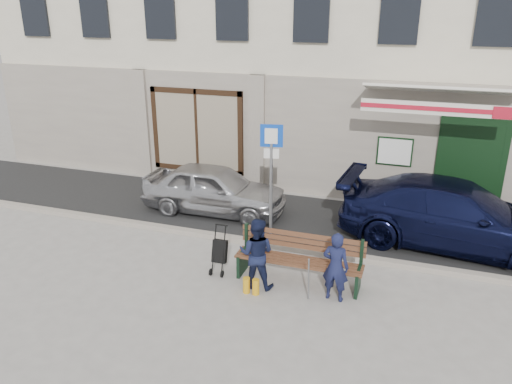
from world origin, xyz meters
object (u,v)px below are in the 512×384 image
at_px(parking_sign, 271,164).
at_px(car_silver, 214,189).
at_px(woman, 257,253).
at_px(stroller, 220,252).
at_px(car_navy, 455,215).
at_px(bench, 296,260).
at_px(man, 336,267).

bearing_deg(parking_sign, car_silver, 140.73).
height_order(parking_sign, woman, parking_sign).
bearing_deg(woman, stroller, -21.62).
height_order(car_navy, stroller, car_navy).
height_order(bench, woman, woman).
bearing_deg(car_navy, bench, 137.35).
bearing_deg(man, woman, 6.43).
relative_size(car_silver, woman, 2.66).
bearing_deg(parking_sign, stroller, -115.16).
bearing_deg(man, parking_sign, -42.86).
relative_size(woman, stroller, 1.41).
height_order(parking_sign, stroller, parking_sign).
bearing_deg(car_silver, parking_sign, -120.04).
relative_size(car_silver, stroller, 3.74).
distance_m(parking_sign, bench, 2.33).
bearing_deg(parking_sign, bench, -68.42).
xyz_separation_m(car_navy, parking_sign, (-3.86, -0.94, 1.03)).
bearing_deg(car_silver, bench, -134.22).
height_order(car_navy, man, car_navy).
xyz_separation_m(car_silver, bench, (2.81, -2.67, -0.16)).
relative_size(man, woman, 0.95).
bearing_deg(parking_sign, man, -58.08).
height_order(woman, stroller, woman).
height_order(parking_sign, bench, parking_sign).
bearing_deg(bench, parking_sign, 121.57).
relative_size(bench, stroller, 2.49).
distance_m(car_silver, woman, 3.74).
bearing_deg(car_navy, parking_sign, 108.55).
xyz_separation_m(parking_sign, stroller, (-0.48, -1.79, -1.31)).
xyz_separation_m(parking_sign, bench, (1.02, -1.66, -1.28)).
distance_m(car_navy, bench, 3.86).
height_order(man, stroller, man).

